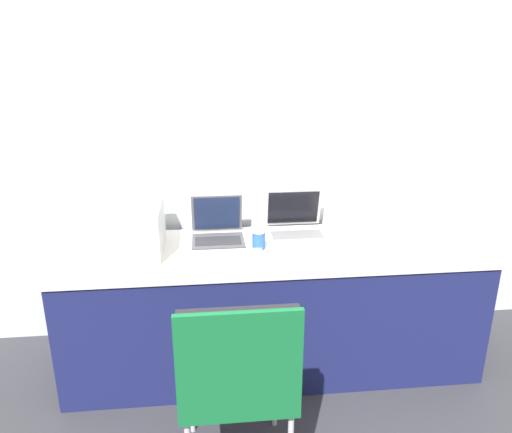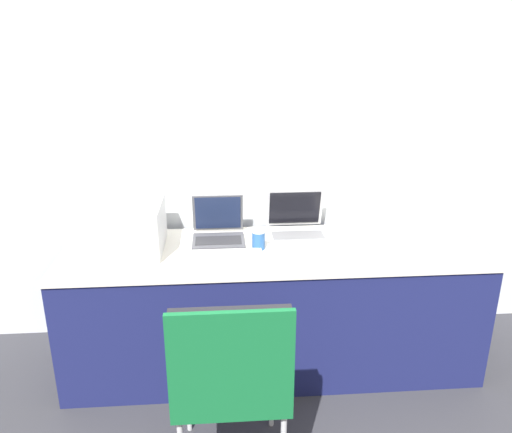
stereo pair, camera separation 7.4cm
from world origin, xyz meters
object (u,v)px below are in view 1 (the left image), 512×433
object	(u,v)px
printer	(119,227)
chair	(237,372)
external_keyboard	(220,256)
coffee_cup	(259,240)
laptop_right	(295,225)
laptop_left	(218,231)

from	to	relation	value
printer	chair	world-z (taller)	printer
external_keyboard	coffee_cup	size ratio (longest dim) A/B	4.28
printer	laptop_right	xyz separation A→B (m)	(0.99, 0.16, -0.09)
laptop_left	chair	world-z (taller)	laptop_left
printer	laptop_right	size ratio (longest dim) A/B	1.33
chair	printer	bearing A→B (deg)	121.57
external_keyboard	coffee_cup	bearing A→B (deg)	25.74
laptop_right	external_keyboard	distance (m)	0.55
external_keyboard	printer	bearing A→B (deg)	164.49
laptop_left	laptop_right	bearing A→B (deg)	5.76
external_keyboard	coffee_cup	distance (m)	0.25
external_keyboard	laptop_right	bearing A→B (deg)	33.70
printer	external_keyboard	xyz separation A→B (m)	(0.53, -0.15, -0.13)
printer	external_keyboard	distance (m)	0.57
coffee_cup	chair	size ratio (longest dim) A/B	0.12
coffee_cup	printer	bearing A→B (deg)	176.75
coffee_cup	laptop_right	bearing A→B (deg)	39.79
external_keyboard	laptop_left	bearing A→B (deg)	90.54
coffee_cup	laptop_left	bearing A→B (deg)	144.81
laptop_right	external_keyboard	xyz separation A→B (m)	(-0.46, -0.31, -0.04)
laptop_right	chair	distance (m)	1.18
laptop_left	coffee_cup	distance (m)	0.27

